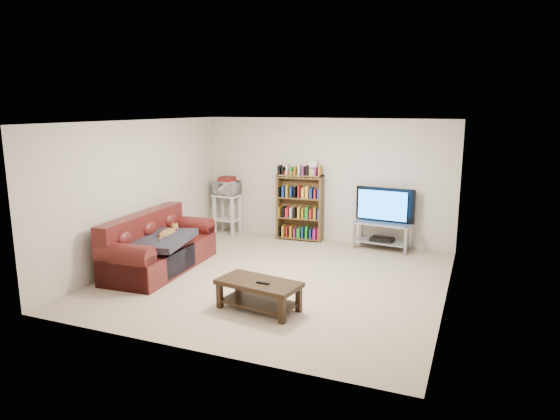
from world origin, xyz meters
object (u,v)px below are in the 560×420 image
at_px(tv_stand, 382,231).
at_px(bookshelf, 300,206).
at_px(sofa, 157,250).
at_px(coffee_table, 259,290).

relative_size(tv_stand, bookshelf, 0.81).
distance_m(sofa, tv_stand, 4.08).
relative_size(coffee_table, bookshelf, 0.88).
relative_size(sofa, bookshelf, 1.67).
bearing_deg(bookshelf, tv_stand, -5.88).
bearing_deg(bookshelf, coffee_table, -82.32).
bearing_deg(coffee_table, tv_stand, 83.23).
relative_size(sofa, coffee_table, 1.90).
bearing_deg(sofa, tv_stand, 35.09).
distance_m(sofa, bookshelf, 3.05).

